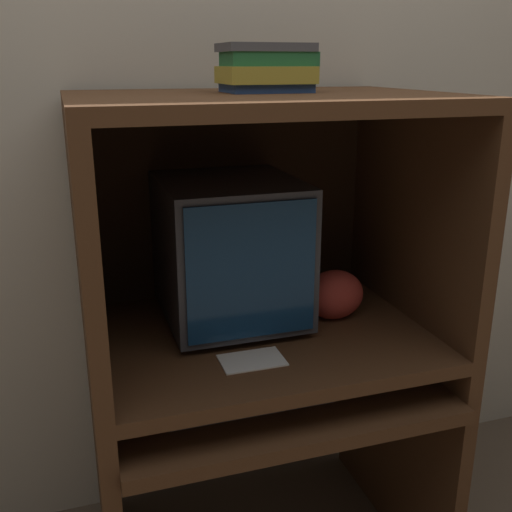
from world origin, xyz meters
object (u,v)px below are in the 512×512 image
keyboard (246,395)px  snack_bag (334,294)px  book_stack (266,68)px  crt_monitor (230,250)px  mouse (337,374)px

keyboard → snack_bag: bearing=27.0°
keyboard → book_stack: book_stack is taller
crt_monitor → keyboard: (-0.03, -0.24, -0.31)m
mouse → snack_bag: 0.23m
keyboard → mouse: bearing=3.7°
crt_monitor → keyboard: crt_monitor is taller
book_stack → keyboard: bearing=-121.0°
mouse → snack_bag: bearing=70.6°
snack_bag → book_stack: book_stack is taller
mouse → snack_bag: (0.05, 0.14, 0.17)m
mouse → book_stack: bearing=128.8°
keyboard → snack_bag: 0.39m
crt_monitor → mouse: 0.44m
crt_monitor → book_stack: (0.09, -0.04, 0.47)m
keyboard → crt_monitor: bearing=83.1°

